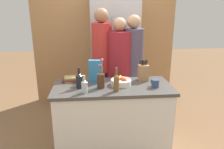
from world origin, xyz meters
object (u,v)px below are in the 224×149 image
cereal_box (96,71)px  coffee_mug (155,83)px  fruit_bowl (121,81)px  book_stack (71,79)px  person_at_sink (102,60)px  refrigerator (114,54)px  bottle_vinegar (116,82)px  knife_block (143,72)px  bottle_oil (79,80)px  person_in_red_tee (133,64)px  person_in_blue (119,67)px  bottle_wine (84,86)px  flower_vase (101,80)px

cereal_box → coffee_mug: (0.71, -0.26, -0.10)m
fruit_bowl → coffee_mug: bearing=-17.0°
book_stack → person_at_sink: size_ratio=0.11×
refrigerator → bottle_vinegar: size_ratio=7.16×
person_at_sink → fruit_bowl: bearing=-77.1°
knife_block → bottle_oil: 0.86m
bottle_vinegar → person_in_red_tee: bearing=68.2°
cereal_box → person_in_blue: (0.37, 0.48, -0.09)m
bottle_oil → coffee_mug: bearing=-3.3°
fruit_bowl → bottle_oil: bearing=-172.0°
refrigerator → bottle_wine: refrigerator is taller
book_stack → person_in_blue: size_ratio=0.12×
book_stack → flower_vase: bearing=-35.0°
cereal_box → bottle_wine: (-0.13, -0.37, -0.06)m
cereal_box → person_in_red_tee: 0.79m
bottle_wine → knife_block: bearing=26.7°
person_in_blue → flower_vase: bearing=-121.9°
cereal_box → person_in_red_tee: bearing=42.4°
coffee_mug → bottle_oil: 0.92m
cereal_box → person_at_sink: 0.57m
book_stack → person_in_blue: person_in_blue is taller
fruit_bowl → person_in_red_tee: (0.27, 0.66, 0.04)m
book_stack → person_at_sink: person_at_sink is taller
person_in_red_tee → fruit_bowl: bearing=-96.5°
flower_vase → book_stack: flower_vase is taller
fruit_bowl → book_stack: size_ratio=1.27×
refrigerator → flower_vase: (-0.30, -1.37, -0.03)m
refrigerator → fruit_bowl: (-0.04, -1.28, -0.09)m
fruit_bowl → bottle_oil: bottle_oil is taller
flower_vase → cereal_box: flower_vase is taller
bottle_wine → person_in_blue: 0.98m
person_in_red_tee → refrigerator: bearing=126.2°
fruit_bowl → person_in_blue: 0.62m
coffee_mug → person_in_blue: 0.82m
book_stack → person_at_sink: bearing=49.6°
bottle_wine → person_in_blue: bearing=59.5°
refrigerator → bottle_wine: (-0.49, -1.51, -0.05)m
refrigerator → person_in_blue: 0.67m
cereal_box → person_at_sink: size_ratio=0.16×
bottle_oil → person_in_red_tee: 1.07m
person_in_red_tee → bottle_vinegar: bearing=-96.0°
book_stack → person_in_red_tee: (0.91, 0.48, 0.06)m
fruit_bowl → bottle_wine: bearing=-152.2°
person_in_red_tee → person_in_blue: bearing=-151.2°
bottle_oil → bottle_vinegar: bottle_vinegar is taller
fruit_bowl → flower_vase: flower_vase is taller
refrigerator → person_in_red_tee: refrigerator is taller
refrigerator → knife_block: (0.28, -1.13, -0.03)m
person_in_blue → bottle_vinegar: bearing=-107.6°
fruit_bowl → coffee_mug: 0.42m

